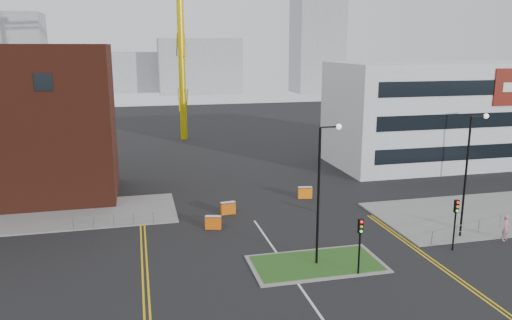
% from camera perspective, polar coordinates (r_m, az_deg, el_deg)
% --- Properties ---
extents(pavement_left, '(28.00, 8.00, 0.12)m').
position_cam_1_polar(pavement_left, '(45.82, -27.08, -6.06)').
color(pavement_left, slate).
rests_on(pavement_left, ground).
extents(island_kerb, '(8.60, 4.60, 0.08)m').
position_cam_1_polar(island_kerb, '(33.24, 6.92, -11.71)').
color(island_kerb, slate).
rests_on(island_kerb, ground).
extents(grass_island, '(8.00, 4.00, 0.12)m').
position_cam_1_polar(grass_island, '(33.24, 6.92, -11.68)').
color(grass_island, '#23531B').
rests_on(grass_island, ground).
extents(office_block, '(25.00, 12.20, 12.00)m').
position_cam_1_polar(office_block, '(63.25, 20.11, 5.02)').
color(office_block, silver).
rests_on(office_block, ground).
extents(streetlamp_island, '(1.46, 0.36, 9.18)m').
position_cam_1_polar(streetlamp_island, '(31.47, 7.55, -2.73)').
color(streetlamp_island, black).
rests_on(streetlamp_island, ground).
extents(streetlamp_right_near, '(1.46, 0.36, 9.18)m').
position_cam_1_polar(streetlamp_right_near, '(38.94, 23.19, -0.64)').
color(streetlamp_right_near, black).
rests_on(streetlamp_right_near, ground).
extents(traffic_light_island, '(0.28, 0.33, 3.65)m').
position_cam_1_polar(traffic_light_island, '(31.29, 11.82, -8.48)').
color(traffic_light_island, black).
rests_on(traffic_light_island, ground).
extents(traffic_light_right, '(0.28, 0.33, 3.65)m').
position_cam_1_polar(traffic_light_right, '(36.84, 21.87, -5.86)').
color(traffic_light_right, black).
rests_on(traffic_light_right, ground).
extents(railing_left, '(6.05, 0.05, 1.10)m').
position_cam_1_polar(railing_left, '(40.48, -15.95, -6.48)').
color(railing_left, gray).
rests_on(railing_left, ground).
extents(centre_line, '(0.15, 30.00, 0.01)m').
position_cam_1_polar(centre_line, '(27.64, 7.35, -17.23)').
color(centre_line, silver).
rests_on(centre_line, ground).
extents(yellow_left_a, '(0.12, 24.00, 0.01)m').
position_cam_1_polar(yellow_left_a, '(33.26, -12.86, -12.01)').
color(yellow_left_a, gold).
rests_on(yellow_left_a, ground).
extents(yellow_left_b, '(0.12, 24.00, 0.01)m').
position_cam_1_polar(yellow_left_b, '(33.26, -12.34, -11.98)').
color(yellow_left_b, gold).
rests_on(yellow_left_b, ground).
extents(yellow_right_a, '(0.12, 20.00, 0.01)m').
position_cam_1_polar(yellow_right_a, '(34.87, 19.97, -11.28)').
color(yellow_right_a, gold).
rests_on(yellow_right_a, ground).
extents(yellow_right_b, '(0.12, 20.00, 0.01)m').
position_cam_1_polar(yellow_right_b, '(35.03, 20.39, -11.21)').
color(yellow_right_b, gold).
rests_on(yellow_right_b, ground).
extents(skyline_a, '(18.00, 12.00, 22.00)m').
position_cam_1_polar(skyline_a, '(143.70, -26.52, 10.45)').
color(skyline_a, gray).
rests_on(skyline_a, ground).
extents(skyline_b, '(24.00, 12.00, 16.00)m').
position_cam_1_polar(skyline_b, '(151.53, -6.48, 10.62)').
color(skyline_b, gray).
rests_on(skyline_b, ground).
extents(skyline_c, '(14.00, 12.00, 28.00)m').
position_cam_1_polar(skyline_c, '(154.90, 6.99, 12.88)').
color(skyline_c, gray).
rests_on(skyline_c, ground).
extents(skyline_d, '(30.00, 12.00, 12.00)m').
position_cam_1_polar(skyline_d, '(160.44, -13.40, 9.77)').
color(skyline_d, gray).
rests_on(skyline_d, ground).
extents(pedestrian, '(0.84, 0.75, 1.93)m').
position_cam_1_polar(pedestrian, '(40.72, 26.66, -6.94)').
color(pedestrian, '#C98293').
rests_on(pedestrian, ground).
extents(barrier_left, '(1.30, 0.71, 1.04)m').
position_cam_1_polar(barrier_left, '(38.96, -4.91, -7.05)').
color(barrier_left, '#E75D0C').
rests_on(barrier_left, ground).
extents(barrier_mid, '(1.30, 0.57, 1.05)m').
position_cam_1_polar(barrier_mid, '(42.16, -3.22, -5.44)').
color(barrier_mid, '#D45A0B').
rests_on(barrier_mid, ground).
extents(barrier_right, '(1.34, 0.64, 1.08)m').
position_cam_1_polar(barrier_right, '(46.60, 5.63, -3.67)').
color(barrier_right, orange).
rests_on(barrier_right, ground).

